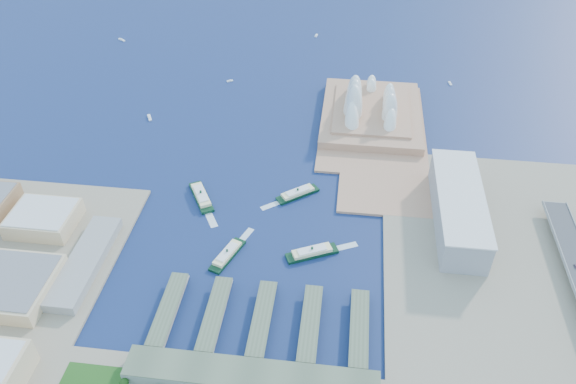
# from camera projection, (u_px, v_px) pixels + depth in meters

# --- Properties ---
(ground) EXTENTS (3000.00, 3000.00, 0.00)m
(ground) POSITION_uv_depth(u_px,v_px,m) (260.00, 260.00, 549.87)
(ground) COLOR #0F1B49
(ground) RESTS_ON ground
(east_land) EXTENTS (240.00, 500.00, 3.00)m
(east_land) POSITION_uv_depth(u_px,v_px,m) (523.00, 325.00, 487.23)
(east_land) COLOR gray
(east_land) RESTS_ON ground
(peninsula) EXTENTS (135.00, 220.00, 3.00)m
(peninsula) POSITION_uv_depth(u_px,v_px,m) (372.00, 126.00, 739.65)
(peninsula) COLOR tan
(peninsula) RESTS_ON ground
(opera_house) EXTENTS (134.00, 180.00, 58.00)m
(opera_house) POSITION_uv_depth(u_px,v_px,m) (373.00, 98.00, 736.24)
(opera_house) COLOR white
(opera_house) RESTS_ON peninsula
(toaster_building) EXTENTS (45.00, 155.00, 35.00)m
(toaster_building) POSITION_uv_depth(u_px,v_px,m) (458.00, 208.00, 580.16)
(toaster_building) COLOR gray
(toaster_building) RESTS_ON east_land
(ferry_wharves) EXTENTS (184.00, 90.00, 9.30)m
(ferry_wharves) POSITION_uv_depth(u_px,v_px,m) (262.00, 320.00, 487.61)
(ferry_wharves) COLOR #4E5A44
(ferry_wharves) RESTS_ON ground
(terminal_building) EXTENTS (200.00, 28.00, 12.00)m
(terminal_building) POSITION_uv_depth(u_px,v_px,m) (251.00, 378.00, 438.40)
(terminal_building) COLOR gray
(terminal_building) RESTS_ON south_land
(ferry_a) EXTENTS (39.74, 55.44, 10.53)m
(ferry_a) POSITION_uv_depth(u_px,v_px,m) (201.00, 195.00, 621.35)
(ferry_a) COLOR black
(ferry_a) RESTS_ON ground
(ferry_b) EXTENTS (47.65, 40.84, 9.51)m
(ferry_b) POSITION_uv_depth(u_px,v_px,m) (298.00, 192.00, 625.89)
(ferry_b) COLOR black
(ferry_b) RESTS_ON ground
(ferry_c) EXTENTS (29.64, 51.19, 9.44)m
(ferry_c) POSITION_uv_depth(u_px,v_px,m) (227.00, 253.00, 551.12)
(ferry_c) COLOR black
(ferry_c) RESTS_ON ground
(ferry_d) EXTENTS (53.26, 34.53, 9.94)m
(ferry_d) POSITION_uv_depth(u_px,v_px,m) (312.00, 251.00, 553.19)
(ferry_d) COLOR black
(ferry_d) RESTS_ON ground
(boat_a) EXTENTS (10.52, 15.78, 3.02)m
(boat_a) POSITION_uv_depth(u_px,v_px,m) (149.00, 117.00, 756.27)
(boat_a) COLOR white
(boat_a) RESTS_ON ground
(boat_b) EXTENTS (9.56, 7.32, 2.48)m
(boat_b) POSITION_uv_depth(u_px,v_px,m) (230.00, 81.00, 838.56)
(boat_b) COLOR white
(boat_b) RESTS_ON ground
(boat_c) EXTENTS (5.09, 11.46, 2.49)m
(boat_c) POSITION_uv_depth(u_px,v_px,m) (450.00, 83.00, 832.62)
(boat_c) COLOR white
(boat_c) RESTS_ON ground
(boat_d) EXTENTS (14.93, 11.48, 2.64)m
(boat_d) POSITION_uv_depth(u_px,v_px,m) (122.00, 40.00, 954.06)
(boat_d) COLOR white
(boat_d) RESTS_ON ground
(boat_e) EXTENTS (5.15, 11.54, 2.73)m
(boat_e) POSITION_uv_depth(u_px,v_px,m) (316.00, 35.00, 968.02)
(boat_e) COLOR white
(boat_e) RESTS_ON ground
(car_c) EXTENTS (2.06, 5.06, 1.47)m
(car_c) POSITION_uv_depth(u_px,v_px,m) (575.00, 266.00, 522.68)
(car_c) COLOR slate
(car_c) RESTS_ON expressway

